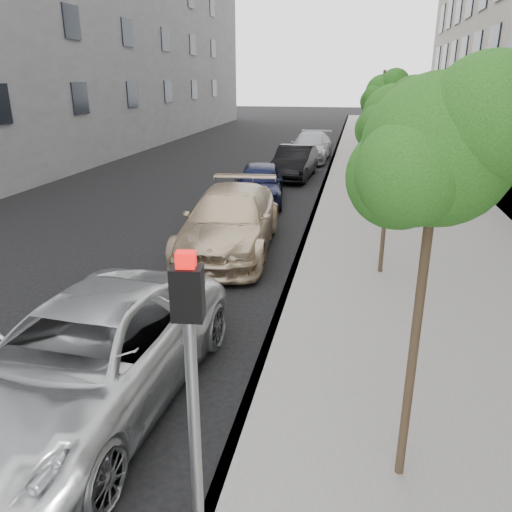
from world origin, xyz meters
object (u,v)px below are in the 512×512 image
(minivan, at_px, (86,358))
(suv, at_px, (230,221))
(sedan_rear, at_px, (311,147))
(tree_far, at_px, (384,93))
(sedan_blue, at_px, (260,183))
(sedan_black, at_px, (295,162))
(tree_mid, at_px, (395,116))
(signal_pole, at_px, (192,390))
(tree_near, at_px, (441,151))

(minivan, height_order, suv, suv)
(suv, bearing_deg, sedan_rear, 83.93)
(tree_far, relative_size, suv, 0.81)
(sedan_blue, height_order, sedan_black, sedan_black)
(tree_mid, relative_size, sedan_black, 0.98)
(suv, distance_m, sedan_rear, 16.09)
(signal_pole, xyz_separation_m, minivan, (-2.35, 2.23, -1.33))
(tree_mid, xyz_separation_m, minivan, (-4.27, -5.88, -2.91))
(tree_far, relative_size, sedan_black, 1.03)
(signal_pole, bearing_deg, tree_mid, 69.01)
(tree_near, distance_m, suv, 9.20)
(suv, bearing_deg, signal_pole, -81.39)
(tree_mid, height_order, signal_pole, tree_mid)
(tree_near, bearing_deg, suv, 117.23)
(tree_far, bearing_deg, tree_near, -90.00)
(signal_pole, height_order, sedan_rear, signal_pole)
(tree_far, distance_m, suv, 7.32)
(suv, bearing_deg, tree_mid, -20.90)
(tree_mid, bearing_deg, sedan_rear, 100.88)
(signal_pole, xyz_separation_m, suv, (-2.05, 9.34, -1.28))
(tree_far, height_order, signal_pole, tree_far)
(suv, height_order, sedan_black, suv)
(tree_near, relative_size, sedan_black, 1.01)
(sedan_black, bearing_deg, tree_near, -75.56)
(tree_near, height_order, signal_pole, tree_near)
(tree_near, xyz_separation_m, minivan, (-4.27, 0.62, -3.06))
(sedan_black, height_order, sedan_rear, sedan_rear)
(signal_pole, bearing_deg, sedan_rear, 85.52)
(tree_near, xyz_separation_m, sedan_blue, (-4.25, 13.32, -3.10))
(tree_near, height_order, tree_far, tree_far)
(tree_near, distance_m, signal_pole, 3.06)
(tree_mid, distance_m, minivan, 7.83)
(suv, relative_size, sedan_blue, 1.32)
(tree_near, xyz_separation_m, sedan_black, (-3.55, 18.33, -3.10))
(tree_mid, xyz_separation_m, sedan_black, (-3.55, 11.83, -2.95))
(sedan_blue, relative_size, sedan_black, 0.96)
(tree_mid, height_order, minivan, tree_mid)
(tree_far, height_order, sedan_blue, tree_far)
(tree_near, relative_size, suv, 0.80)
(tree_near, height_order, tree_mid, tree_near)
(signal_pole, relative_size, sedan_black, 0.70)
(tree_mid, bearing_deg, suv, 162.86)
(sedan_black, relative_size, sedan_rear, 0.85)
(signal_pole, bearing_deg, minivan, 128.78)
(tree_far, distance_m, minivan, 13.49)
(sedan_blue, bearing_deg, sedan_rear, 76.94)
(signal_pole, distance_m, sedan_rear, 25.50)
(tree_near, xyz_separation_m, signal_pole, (-1.93, -1.62, -1.74))
(sedan_blue, bearing_deg, signal_pole, -89.16)
(sedan_blue, distance_m, sedan_rear, 10.52)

